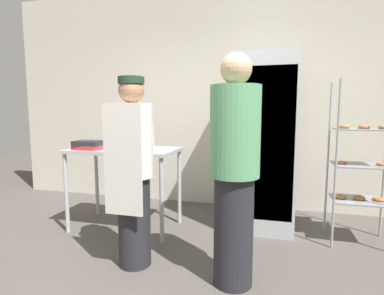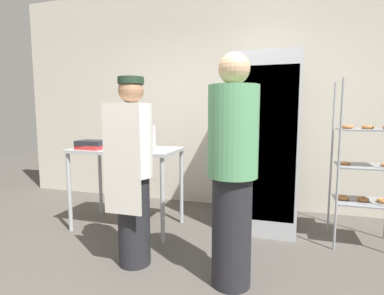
{
  "view_description": "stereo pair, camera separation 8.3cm",
  "coord_description": "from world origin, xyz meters",
  "px_view_note": "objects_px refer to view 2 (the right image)",
  "views": [
    {
      "loc": [
        0.74,
        -1.89,
        1.32
      ],
      "look_at": [
        0.05,
        0.68,
        1.0
      ],
      "focal_mm": 28.0,
      "sensor_mm": 36.0,
      "label": 1
    },
    {
      "loc": [
        0.82,
        -1.87,
        1.32
      ],
      "look_at": [
        0.05,
        0.68,
        1.0
      ],
      "focal_mm": 28.0,
      "sensor_mm": 36.0,
      "label": 2
    }
  ],
  "objects_px": {
    "refrigerator": "(264,143)",
    "binder_stack": "(92,145)",
    "blender_pitcher": "(113,135)",
    "baking_rack": "(365,166)",
    "donut_box": "(141,146)",
    "person_baker": "(133,170)",
    "person_customer": "(233,171)"
  },
  "relations": [
    {
      "from": "refrigerator",
      "to": "binder_stack",
      "type": "height_order",
      "value": "refrigerator"
    },
    {
      "from": "refrigerator",
      "to": "blender_pitcher",
      "type": "xyz_separation_m",
      "value": [
        -1.76,
        -0.29,
        0.08
      ]
    },
    {
      "from": "baking_rack",
      "to": "binder_stack",
      "type": "distance_m",
      "value": 2.84
    },
    {
      "from": "donut_box",
      "to": "binder_stack",
      "type": "relative_size",
      "value": 0.88
    },
    {
      "from": "refrigerator",
      "to": "person_baker",
      "type": "bearing_deg",
      "value": -129.68
    },
    {
      "from": "person_baker",
      "to": "person_customer",
      "type": "xyz_separation_m",
      "value": [
        0.86,
        -0.07,
        0.05
      ]
    },
    {
      "from": "donut_box",
      "to": "blender_pitcher",
      "type": "bearing_deg",
      "value": 148.83
    },
    {
      "from": "binder_stack",
      "to": "person_customer",
      "type": "xyz_separation_m",
      "value": [
        1.67,
        -0.65,
        -0.07
      ]
    },
    {
      "from": "blender_pitcher",
      "to": "binder_stack",
      "type": "relative_size",
      "value": 0.98
    },
    {
      "from": "refrigerator",
      "to": "binder_stack",
      "type": "relative_size",
      "value": 6.26
    },
    {
      "from": "refrigerator",
      "to": "binder_stack",
      "type": "bearing_deg",
      "value": -160.72
    },
    {
      "from": "baking_rack",
      "to": "person_baker",
      "type": "height_order",
      "value": "baking_rack"
    },
    {
      "from": "binder_stack",
      "to": "person_customer",
      "type": "bearing_deg",
      "value": -21.41
    },
    {
      "from": "person_baker",
      "to": "person_customer",
      "type": "relative_size",
      "value": 0.92
    },
    {
      "from": "refrigerator",
      "to": "blender_pitcher",
      "type": "height_order",
      "value": "refrigerator"
    },
    {
      "from": "binder_stack",
      "to": "blender_pitcher",
      "type": "bearing_deg",
      "value": 80.18
    },
    {
      "from": "person_baker",
      "to": "donut_box",
      "type": "bearing_deg",
      "value": 110.21
    },
    {
      "from": "person_baker",
      "to": "refrigerator",
      "type": "bearing_deg",
      "value": 50.32
    },
    {
      "from": "baking_rack",
      "to": "blender_pitcher",
      "type": "distance_m",
      "value": 2.75
    },
    {
      "from": "refrigerator",
      "to": "binder_stack",
      "type": "distance_m",
      "value": 1.93
    },
    {
      "from": "refrigerator",
      "to": "person_baker",
      "type": "height_order",
      "value": "refrigerator"
    },
    {
      "from": "blender_pitcher",
      "to": "person_baker",
      "type": "relative_size",
      "value": 0.19
    },
    {
      "from": "binder_stack",
      "to": "baking_rack",
      "type": "bearing_deg",
      "value": 8.51
    },
    {
      "from": "refrigerator",
      "to": "donut_box",
      "type": "height_order",
      "value": "refrigerator"
    },
    {
      "from": "person_baker",
      "to": "binder_stack",
      "type": "bearing_deg",
      "value": 144.14
    },
    {
      "from": "blender_pitcher",
      "to": "binder_stack",
      "type": "xyz_separation_m",
      "value": [
        -0.06,
        -0.35,
        -0.09
      ]
    },
    {
      "from": "person_baker",
      "to": "person_customer",
      "type": "distance_m",
      "value": 0.86
    },
    {
      "from": "refrigerator",
      "to": "baking_rack",
      "type": "height_order",
      "value": "refrigerator"
    },
    {
      "from": "baking_rack",
      "to": "donut_box",
      "type": "xyz_separation_m",
      "value": [
        -2.22,
        -0.39,
        0.16
      ]
    },
    {
      "from": "baking_rack",
      "to": "binder_stack",
      "type": "xyz_separation_m",
      "value": [
        -2.8,
        -0.42,
        0.16
      ]
    },
    {
      "from": "binder_stack",
      "to": "person_baker",
      "type": "xyz_separation_m",
      "value": [
        0.81,
        -0.59,
        -0.13
      ]
    },
    {
      "from": "binder_stack",
      "to": "person_customer",
      "type": "height_order",
      "value": "person_customer"
    }
  ]
}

